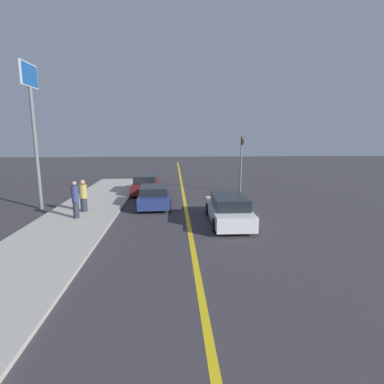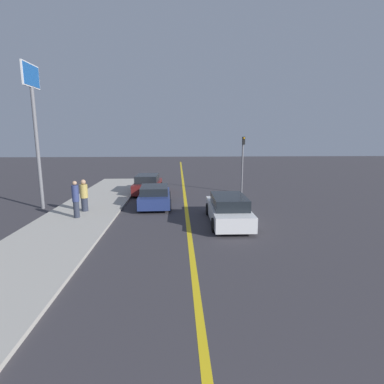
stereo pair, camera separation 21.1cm
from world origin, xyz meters
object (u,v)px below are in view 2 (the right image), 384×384
at_px(car_ahead_center, 155,196).
at_px(pedestrian_mid_group, 76,199).
at_px(traffic_light, 243,159).
at_px(roadside_sign, 33,105).
at_px(pedestrian_far_standing, 84,196).
at_px(car_near_right_lane, 228,210).
at_px(car_far_distant, 148,184).

height_order(car_ahead_center, pedestrian_mid_group, pedestrian_mid_group).
height_order(traffic_light, roadside_sign, roadside_sign).
bearing_deg(roadside_sign, car_ahead_center, 2.34).
xyz_separation_m(pedestrian_far_standing, traffic_light, (9.65, 5.42, 1.51)).
bearing_deg(traffic_light, pedestrian_far_standing, -150.70).
xyz_separation_m(pedestrian_mid_group, traffic_light, (9.65, 6.73, 1.43)).
xyz_separation_m(car_near_right_lane, traffic_light, (2.27, 7.57, 1.83)).
xyz_separation_m(pedestrian_mid_group, pedestrian_far_standing, (0.00, 1.31, -0.08)).
height_order(pedestrian_mid_group, pedestrian_far_standing, pedestrian_mid_group).
distance_m(car_ahead_center, pedestrian_far_standing, 3.93).
xyz_separation_m(car_far_distant, pedestrian_far_standing, (-2.83, -5.52, 0.32)).
bearing_deg(traffic_light, car_far_distant, 179.12).
relative_size(pedestrian_mid_group, roadside_sign, 0.23).
distance_m(traffic_light, roadside_sign, 13.48).
relative_size(car_near_right_lane, pedestrian_mid_group, 2.51).
bearing_deg(car_near_right_lane, car_ahead_center, 136.76).
bearing_deg(pedestrian_far_standing, roadside_sign, 156.50).
bearing_deg(car_near_right_lane, car_far_distant, 121.27).
bearing_deg(traffic_light, car_ahead_center, -146.59).
height_order(car_near_right_lane, car_ahead_center, car_near_right_lane).
relative_size(car_far_distant, roadside_sign, 0.52).
bearing_deg(car_ahead_center, pedestrian_mid_group, -145.04).
bearing_deg(roadside_sign, traffic_light, 18.87).
distance_m(car_near_right_lane, traffic_light, 8.11).
relative_size(pedestrian_far_standing, roadside_sign, 0.22).
height_order(car_far_distant, roadside_sign, roadside_sign).
bearing_deg(car_ahead_center, car_near_right_lane, -46.08).
bearing_deg(pedestrian_mid_group, car_ahead_center, 37.19).
distance_m(car_far_distant, roadside_sign, 8.68).
distance_m(car_far_distant, pedestrian_mid_group, 7.41).
bearing_deg(pedestrian_far_standing, pedestrian_mid_group, -90.02).
bearing_deg(pedestrian_mid_group, roadside_sign, 137.53).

